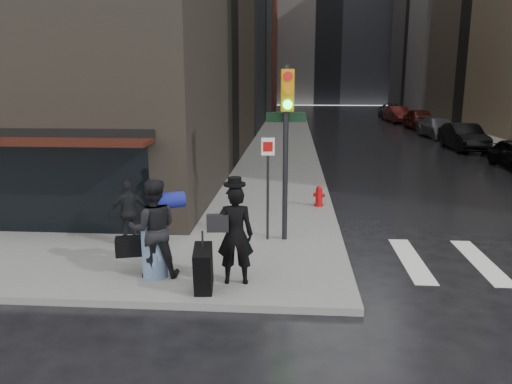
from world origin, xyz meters
TOP-DOWN VIEW (x-y plane):
  - ground at (0.00, 0.00)m, footprint 140.00×140.00m
  - sidewalk_left at (0.00, 27.00)m, footprint 4.00×50.00m
  - sidewalk_right at (13.50, 27.00)m, footprint 3.00×50.00m
  - bldg_left_far at (-13.00, 62.00)m, footprint 22.00×20.00m
  - bldg_right_far at (26.00, 58.00)m, footprint 22.00×20.00m
  - bldg_distant at (6.00, 78.00)m, footprint 40.00×12.00m
  - man_overcoat at (-0.55, -1.09)m, footprint 1.15×1.20m
  - man_jeans at (-2.14, -0.76)m, footprint 1.50×1.02m
  - man_greycoat at (-3.31, 1.20)m, footprint 1.04×0.78m
  - traffic_light at (0.47, 1.80)m, footprint 1.08×0.54m
  - fire_hydrant at (1.54, 5.38)m, footprint 0.38×0.29m
  - parked_car_2 at (10.80, 20.10)m, footprint 1.79×4.77m
  - parked_car_3 at (11.13, 26.55)m, footprint 2.48×5.14m
  - parked_car_4 at (11.37, 33.00)m, footprint 2.30×5.00m
  - parked_car_5 at (10.78, 39.45)m, footprint 2.06×4.84m
  - parked_car_6 at (11.43, 45.89)m, footprint 2.83×5.55m

SIDE VIEW (x-z plane):
  - ground at x=0.00m, z-range 0.00..0.00m
  - sidewalk_left at x=0.00m, z-range 0.00..0.15m
  - sidewalk_right at x=13.50m, z-range 0.00..0.15m
  - fire_hydrant at x=1.54m, z-range 0.11..0.78m
  - parked_car_3 at x=11.13m, z-range 0.00..1.44m
  - parked_car_6 at x=11.43m, z-range 0.00..1.50m
  - parked_car_5 at x=10.78m, z-range 0.00..1.55m
  - parked_car_2 at x=10.80m, z-range 0.00..1.56m
  - parked_car_4 at x=11.37m, z-range 0.00..1.66m
  - man_greycoat at x=-3.31m, z-range 0.15..1.79m
  - man_overcoat at x=-0.55m, z-range -0.03..2.18m
  - man_jeans at x=-2.14m, z-range 0.15..2.21m
  - traffic_light at x=0.47m, z-range 0.78..5.13m
  - bldg_right_far at x=26.00m, z-range 0.00..25.00m
  - bldg_left_far at x=-13.00m, z-range 0.00..26.00m
  - bldg_distant at x=6.00m, z-range 0.00..32.00m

